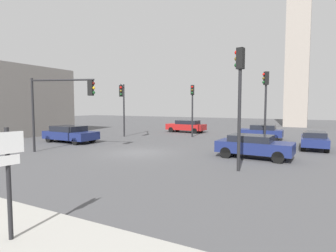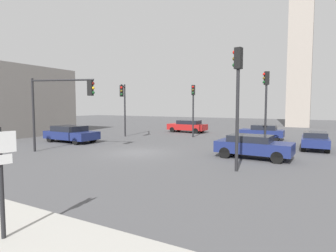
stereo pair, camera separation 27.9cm
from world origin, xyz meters
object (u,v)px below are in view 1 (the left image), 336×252
Objects in this scene: car_0 at (186,126)px; car_4 at (314,140)px; direction_sign at (9,172)px; car_2 at (70,134)px; traffic_light_1 at (192,101)px; traffic_light_4 at (240,87)px; traffic_light_3 at (266,95)px; car_1 at (261,132)px; traffic_light_2 at (61,98)px; traffic_light_0 at (123,99)px; car_3 at (254,146)px.

car_0 is 15.18m from car_4.
car_2 is at bearing 144.61° from direction_sign.
traffic_light_4 reaches higher than traffic_light_1.
traffic_light_3 is 0.97× the size of traffic_light_4.
car_2 is (-14.35, -10.03, 0.04)m from car_1.
traffic_light_4 reaches higher than car_2.
traffic_light_4 reaches higher than traffic_light_3.
car_2 is at bearing -10.75° from traffic_light_3.
car_2 is (-3.60, 3.94, -2.97)m from traffic_light_2.
car_0 reaches higher than car_1.
direction_sign is 0.62× the size of car_4.
car_0 is at bearing -17.71° from car_1.
traffic_light_2 is at bearing -46.20° from car_2.
traffic_light_0 is 5.80m from car_2.
traffic_light_3 is 16.52m from car_2.
traffic_light_2 is at bearing -59.04° from car_4.
traffic_light_3 is (2.78, 18.40, 2.27)m from direction_sign.
car_0 is (2.91, 8.51, -3.04)m from traffic_light_0.
car_1 is (6.51, 1.38, -2.94)m from traffic_light_1.
car_3 is at bearing 130.73° from car_0.
traffic_light_2 is at bearing 8.41° from traffic_light_3.
traffic_light_1 is 1.34× the size of car_1.
traffic_light_2 reaches higher than direction_sign.
car_4 is at bearing -99.26° from traffic_light_4.
car_4 is (3.41, 0.58, -3.28)m from traffic_light_3.
traffic_light_4 is at bearing -87.63° from car_3.
direction_sign is 20.38m from traffic_light_0.
traffic_light_2 is 12.90m from car_3.
traffic_light_0 is 1.16× the size of car_0.
traffic_light_4 is 10.50m from car_4.
traffic_light_1 is 7.28m from car_1.
car_2 is (-2.44, -4.29, -3.05)m from traffic_light_0.
traffic_light_4 is 1.43× the size of car_4.
traffic_light_0 reaches higher than car_1.
car_2 reaches higher than car_4.
traffic_light_3 is 13.02m from car_0.
traffic_light_4 is (11.84, 0.29, 0.36)m from traffic_light_2.
traffic_light_3 is at bearing -79.17° from traffic_light_4.
traffic_light_2 is at bearing -158.13° from car_3.
traffic_light_3 reaches higher than traffic_light_1.
traffic_light_1 is at bearing -47.97° from traffic_light_4.
traffic_light_2 is at bearing 145.06° from direction_sign.
direction_sign is 19.99m from car_4.
car_4 is (10.93, -2.94, -2.95)m from traffic_light_1.
traffic_light_1 reaches higher than car_2.
traffic_light_2 reaches higher than car_3.
car_1 is 0.81× the size of car_2.
car_4 is at bearing 154.30° from car_0.
car_2 is at bearing 112.40° from traffic_light_2.
traffic_light_2 is 1.05× the size of car_2.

